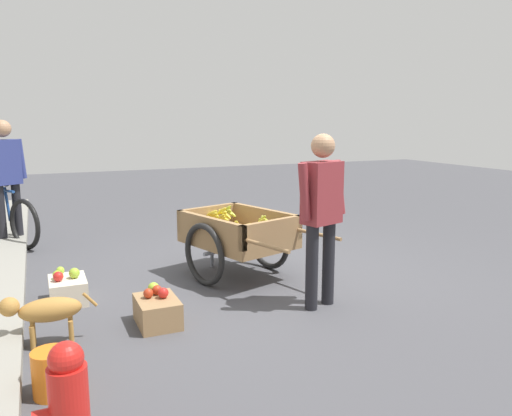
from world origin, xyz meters
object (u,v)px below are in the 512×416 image
(bicycle, at_px, (4,218))
(plastic_bucket, at_px, (52,373))
(apple_crate, at_px, (157,310))
(dog, at_px, (45,310))
(fire_hydrant, at_px, (69,410))
(fruit_cart, at_px, (238,236))
(cyclist_person, at_px, (6,171))
(vendor_person, at_px, (322,206))
(mixed_fruit_crate, at_px, (68,289))

(bicycle, xyz_separation_m, plastic_bucket, (-4.29, -0.44, -0.21))
(apple_crate, bearing_deg, dog, 93.29)
(dog, bearing_deg, plastic_bucket, -178.76)
(bicycle, height_order, fire_hydrant, bicycle)
(fruit_cart, height_order, cyclist_person, cyclist_person)
(cyclist_person, xyz_separation_m, plastic_bucket, (-4.16, -0.36, -0.85))
(fire_hydrant, distance_m, apple_crate, 1.78)
(plastic_bucket, bearing_deg, fire_hydrant, -175.72)
(vendor_person, height_order, bicycle, vendor_person)
(vendor_person, relative_size, dog, 2.28)
(dog, height_order, fire_hydrant, fire_hydrant)
(dog, bearing_deg, bicycle, 6.80)
(mixed_fruit_crate, bearing_deg, apple_crate, -142.78)
(plastic_bucket, distance_m, mixed_fruit_crate, 1.65)
(cyclist_person, xyz_separation_m, mixed_fruit_crate, (-2.52, -0.55, -0.87))
(fruit_cart, height_order, bicycle, bicycle)
(fruit_cart, distance_m, fire_hydrant, 3.11)
(fruit_cart, relative_size, fire_hydrant, 2.69)
(cyclist_person, relative_size, mixed_fruit_crate, 3.74)
(fruit_cart, distance_m, mixed_fruit_crate, 1.74)
(vendor_person, height_order, fire_hydrant, vendor_person)
(cyclist_person, distance_m, mixed_fruit_crate, 2.72)
(fire_hydrant, height_order, plastic_bucket, fire_hydrant)
(fire_hydrant, relative_size, mixed_fruit_crate, 1.52)
(cyclist_person, height_order, dog, cyclist_person)
(fruit_cart, bearing_deg, vendor_person, -162.64)
(vendor_person, relative_size, apple_crate, 3.49)
(bicycle, xyz_separation_m, fire_hydrant, (-5.08, -0.50, -0.02))
(fire_hydrant, bearing_deg, bicycle, 5.59)
(fruit_cart, bearing_deg, mixed_fruit_crate, 92.40)
(bicycle, distance_m, cyclist_person, 0.65)
(cyclist_person, bearing_deg, apple_crate, -160.57)
(plastic_bucket, xyz_separation_m, apple_crate, (0.80, -0.82, -0.02))
(apple_crate, bearing_deg, cyclist_person, 19.43)
(fruit_cart, xyz_separation_m, mixed_fruit_crate, (-0.07, 1.71, -0.32))
(fruit_cart, bearing_deg, dog, 116.52)
(bicycle, distance_m, plastic_bucket, 4.32)
(fruit_cart, distance_m, plastic_bucket, 2.57)
(plastic_bucket, bearing_deg, cyclist_person, 4.95)
(bicycle, xyz_separation_m, mixed_fruit_crate, (-2.65, -0.63, -0.23))
(plastic_bucket, bearing_deg, dog, 1.24)
(bicycle, bearing_deg, dog, -173.20)
(vendor_person, bearing_deg, cyclist_person, 36.31)
(bicycle, xyz_separation_m, cyclist_person, (-0.13, -0.08, 0.64))
(dog, xyz_separation_m, plastic_bucket, (-0.75, -0.02, -0.13))
(vendor_person, xyz_separation_m, dog, (0.14, 2.26, -0.64))
(vendor_person, distance_m, apple_crate, 1.64)
(mixed_fruit_crate, bearing_deg, cyclist_person, 12.28)
(cyclist_person, distance_m, fire_hydrant, 5.01)
(bicycle, bearing_deg, mixed_fruit_crate, -166.72)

